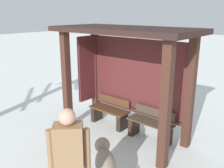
{
  "coord_description": "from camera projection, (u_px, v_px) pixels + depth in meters",
  "views": [
    {
      "loc": [
        3.35,
        -4.32,
        2.91
      ],
      "look_at": [
        -0.12,
        -0.26,
        1.34
      ],
      "focal_mm": 39.53,
      "sensor_mm": 36.0,
      "label": 1
    }
  ],
  "objects": [
    {
      "name": "ground_plane",
      "position": [
        122.0,
        135.0,
        6.06
      ],
      "size": [
        60.0,
        60.0,
        0.0
      ],
      "primitive_type": "plane",
      "color": "silver"
    },
    {
      "name": "bus_shelter",
      "position": [
        125.0,
        59.0,
        5.71
      ],
      "size": [
        3.3,
        1.57,
        2.59
      ],
      "color": "#43251B",
      "rests_on": "ground"
    },
    {
      "name": "bench_left_inside",
      "position": [
        110.0,
        113.0,
        6.54
      ],
      "size": [
        1.1,
        0.41,
        0.74
      ],
      "color": "#55341F",
      "rests_on": "ground"
    },
    {
      "name": "bench_center_inside",
      "position": [
        150.0,
        126.0,
        5.76
      ],
      "size": [
        1.1,
        0.39,
        0.75
      ],
      "color": "#48392C",
      "rests_on": "ground"
    },
    {
      "name": "person_walking",
      "position": [
        69.0,
        158.0,
        3.36
      ],
      "size": [
        0.48,
        0.49,
        1.71
      ],
      "color": "#8E6947",
      "rests_on": "ground"
    },
    {
      "name": "dog",
      "position": [
        105.0,
        161.0,
        4.11
      ],
      "size": [
        0.91,
        0.82,
        0.73
      ],
      "color": "gray",
      "rests_on": "ground"
    }
  ]
}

